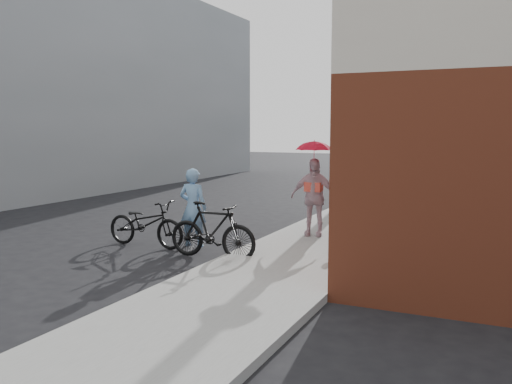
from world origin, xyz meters
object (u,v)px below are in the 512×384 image
Objects in this scene: bike_left at (146,223)px; planter at (355,229)px; bike_right at (212,231)px; utility_pole at (344,85)px; officer at (193,208)px; kimono_woman at (314,197)px.

planter is at bearing -53.08° from bike_left.
bike_right is 4.75× the size of planter.
utility_pole reaches higher than planter.
utility_pole is 4.13× the size of bike_right.
utility_pole is 6.52m from officer.
officer is 0.91× the size of bike_right.
kimono_woman is at bearing -81.67° from utility_pole.
bike_right reaches higher than planter.
bike_right is (-0.50, -6.51, -2.99)m from utility_pole.
kimono_woman is (1.13, 2.20, 0.41)m from bike_right.
bike_left is 4.91× the size of planter.
bike_left is at bearing -144.69° from planter.
planter is at bearing 30.23° from kimono_woman.
utility_pole is at bearing -5.31° from bike_right.
kimono_woman reaches higher than officer.
utility_pole is 7.23m from bike_left.
bike_right is at bearing 133.49° from officer.
utility_pole is 3.99× the size of bike_left.
bike_left is (-0.83, -0.42, -0.31)m from officer.
kimono_woman is at bearing -28.08° from bike_right.
officer is 4.32× the size of planter.
kimono_woman is 4.45× the size of planter.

